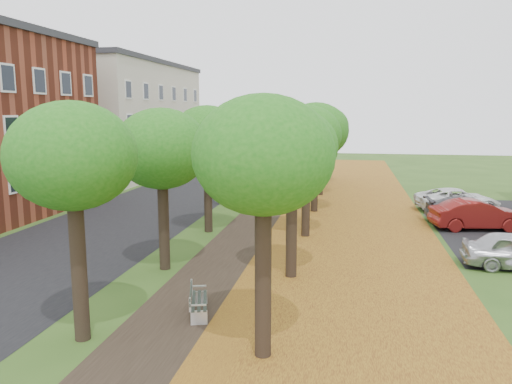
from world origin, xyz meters
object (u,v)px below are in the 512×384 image
at_px(car_red, 477,215).
at_px(car_grey, 470,210).
at_px(car_white, 457,200).
at_px(bench, 197,301).

bearing_deg(car_red, car_grey, -10.77).
bearing_deg(car_grey, car_white, -4.63).
relative_size(car_grey, car_white, 0.96).
bearing_deg(car_red, car_white, -10.77).
height_order(bench, car_grey, car_grey).
relative_size(bench, car_white, 0.36).
xyz_separation_m(bench, car_white, (10.72, 17.63, 0.26)).
height_order(bench, car_white, car_white).
bearing_deg(car_red, bench, 129.38).
height_order(bench, car_red, car_red).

